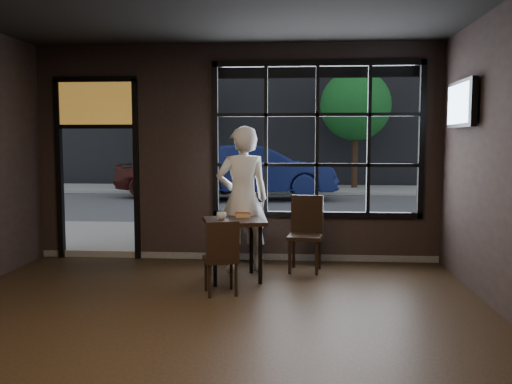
# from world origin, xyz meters

# --- Properties ---
(floor) EXTENTS (6.00, 7.00, 0.02)m
(floor) POSITION_xyz_m (0.00, 0.00, -0.01)
(floor) COLOR black
(floor) RESTS_ON ground
(window_frame) EXTENTS (3.06, 0.12, 2.28)m
(window_frame) POSITION_xyz_m (1.20, 3.50, 1.80)
(window_frame) COLOR black
(window_frame) RESTS_ON ground
(stained_transom) EXTENTS (1.20, 0.06, 0.70)m
(stained_transom) POSITION_xyz_m (-2.10, 3.50, 2.35)
(stained_transom) COLOR orange
(stained_transom) RESTS_ON ground
(street_asphalt) EXTENTS (60.00, 41.00, 0.04)m
(street_asphalt) POSITION_xyz_m (0.00, 24.00, -0.02)
(street_asphalt) COLOR #545456
(street_asphalt) RESTS_ON ground
(building_across) EXTENTS (28.00, 12.00, 15.00)m
(building_across) POSITION_xyz_m (0.00, 23.00, 7.50)
(building_across) COLOR #5B5956
(building_across) RESTS_ON ground
(cafe_table) EXTENTS (0.90, 0.90, 0.79)m
(cafe_table) POSITION_xyz_m (0.11, 2.33, 0.40)
(cafe_table) COLOR black
(cafe_table) RESTS_ON floor
(chair_near) EXTENTS (0.47, 0.47, 0.88)m
(chair_near) POSITION_xyz_m (0.02, 1.67, 0.44)
(chair_near) COLOR black
(chair_near) RESTS_ON floor
(chair_window) EXTENTS (0.51, 0.51, 1.03)m
(chair_window) POSITION_xyz_m (1.02, 2.83, 0.52)
(chair_window) COLOR black
(chair_window) RESTS_ON floor
(man) EXTENTS (0.83, 0.66, 1.99)m
(man) POSITION_xyz_m (0.17, 2.84, 0.99)
(man) COLOR silver
(man) RESTS_ON floor
(hotdog) EXTENTS (0.20, 0.08, 0.06)m
(hotdog) POSITION_xyz_m (0.21, 2.51, 0.82)
(hotdog) COLOR tan
(hotdog) RESTS_ON cafe_table
(cup) EXTENTS (0.15, 0.15, 0.10)m
(cup) POSITION_xyz_m (-0.05, 2.28, 0.83)
(cup) COLOR silver
(cup) RESTS_ON cafe_table
(tv) EXTENTS (0.11, 0.98, 0.58)m
(tv) POSITION_xyz_m (2.93, 2.41, 2.24)
(tv) COLOR black
(tv) RESTS_ON wall_right
(navy_car) EXTENTS (5.02, 2.41, 1.59)m
(navy_car) POSITION_xyz_m (-0.33, 11.87, 0.89)
(navy_car) COLOR #121B4C
(navy_car) RESTS_ON street_asphalt
(maroon_car) EXTENTS (4.24, 2.34, 1.37)m
(maroon_car) POSITION_xyz_m (-2.74, 12.23, 0.78)
(maroon_car) COLOR #3E1611
(maroon_car) RESTS_ON street_asphalt
(tree_left) EXTENTS (2.52, 2.52, 4.30)m
(tree_left) POSITION_xyz_m (-3.39, 15.11, 3.03)
(tree_left) COLOR #332114
(tree_left) RESTS_ON street_asphalt
(tree_right) EXTENTS (2.55, 2.55, 4.35)m
(tree_right) POSITION_xyz_m (3.03, 15.43, 3.06)
(tree_right) COLOR #332114
(tree_right) RESTS_ON street_asphalt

